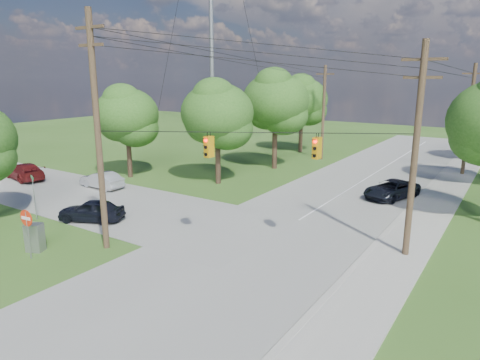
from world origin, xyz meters
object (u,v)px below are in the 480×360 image
Objects in this scene: car_cross_dark at (91,210)px; control_cabinet at (35,237)px; do_not_enter_sign at (27,224)px; pole_ne at (415,149)px; pole_north_e at (469,119)px; car_cross_far at (25,171)px; car_cross_silver at (102,180)px; pole_north_w at (323,112)px; pole_sw at (98,130)px; car_main_north at (392,189)px.

control_cabinet reaches higher than car_cross_dark.
pole_ne is at bearing 28.60° from do_not_enter_sign.
car_cross_far is (-31.75, -23.38, -4.37)m from pole_north_e.
control_cabinet is (7.57, -10.37, 0.04)m from car_cross_silver.
car_cross_dark is at bearing -97.81° from pole_north_w.
pole_sw is 32.55m from pole_north_e.
pole_north_e reaches higher than car_cross_far.
pole_north_w reaches higher than car_cross_silver.
car_cross_far is 30.69m from car_main_north.
car_cross_far reaches higher than car_cross_silver.
car_cross_dark is at bearing 84.96° from car_cross_far.
pole_sw is 21.36m from car_main_north.
control_cabinet reaches higher than car_main_north.
control_cabinet is at bearing -148.43° from pole_ne.
pole_ne is at bearing -57.71° from pole_north_w.
car_cross_far is (-7.99, -1.81, 0.06)m from car_cross_silver.
car_cross_silver is 0.84× the size of car_main_north.
pole_north_e is at bearing 0.00° from pole_north_w.
control_cabinet is 1.48m from do_not_enter_sign.
pole_sw reaches higher than pole_north_w.
pole_sw is at bearing 50.96° from do_not_enter_sign.
pole_north_e is 39.67m from car_cross_far.
pole_north_e is at bearing 65.48° from pole_sw.
control_cabinet is (-2.69, -2.34, -5.48)m from pole_sw.
pole_north_e is 32.39m from car_cross_silver.
pole_sw is 20.04m from car_cross_far.
car_cross_dark is 2.70× the size of control_cabinet.
pole_ne is 1.05× the size of pole_north_w.
pole_north_w is 24.13m from car_cross_silver.
pole_sw is at bearing 53.47° from car_cross_silver.
pole_north_w is at bearing 122.29° from pole_ne.
car_cross_dark is 0.84× the size of car_main_north.
car_main_north is 1.89× the size of do_not_enter_sign.
pole_north_e is 2.08× the size of car_main_north.
car_cross_silver is at bearing -134.62° from car_main_north.
pole_ne is 2.61× the size of car_cross_dark.
car_cross_dark is at bearing -122.88° from pole_north_e.
car_cross_dark is at bearing -163.28° from pole_ne.
pole_north_e is 12.89m from car_main_north.
car_cross_dark is 1.58× the size of do_not_enter_sign.
car_cross_silver is 12.84m from control_cabinet.
car_cross_far is at bearing 144.43° from do_not_enter_sign.
pole_sw is 2.50× the size of car_main_north.
car_cross_dark reaches higher than car_main_north.
car_cross_dark is at bearing 106.12° from do_not_enter_sign.
control_cabinet reaches higher than car_cross_silver.
pole_sw reaches higher than car_cross_silver.
pole_north_e is 32.80m from car_cross_dark.
do_not_enter_sign reaches higher than car_cross_far.
do_not_enter_sign is (-12.09, -21.03, 1.14)m from car_main_north.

